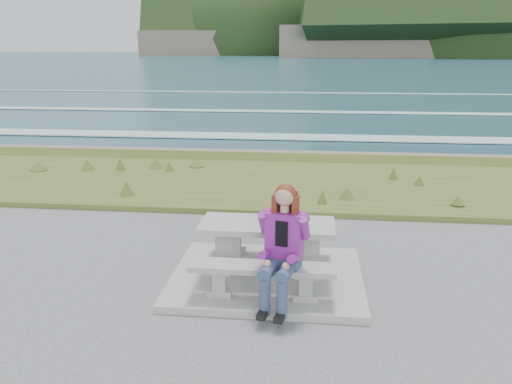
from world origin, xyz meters
TOP-DOWN VIEW (x-y plane):
  - concrete_slab at (0.00, 0.00)m, footprint 2.60×2.10m
  - picnic_table at (0.00, 0.00)m, footprint 1.80×0.75m
  - bench_landward at (0.00, -0.70)m, footprint 1.80×0.35m
  - bench_seaward at (0.00, 0.70)m, footprint 1.80×0.35m
  - grass_verge at (0.00, 5.00)m, footprint 160.00×4.50m
  - shore_drop at (0.00, 7.90)m, footprint 160.00×0.80m
  - ocean at (0.00, 25.09)m, footprint 1600.00×1600.00m
  - seated_woman at (0.23, -0.84)m, footprint 0.57×0.82m

SIDE VIEW (x-z plane):
  - ocean at x=0.00m, z-range -1.79..-1.70m
  - grass_verge at x=0.00m, z-range -0.11..0.11m
  - shore_drop at x=0.00m, z-range -1.10..1.10m
  - concrete_slab at x=0.00m, z-range 0.00..0.10m
  - bench_landward at x=0.00m, z-range 0.22..0.67m
  - bench_seaward at x=0.00m, z-range 0.22..0.67m
  - seated_woman at x=0.23m, z-range -0.10..1.38m
  - picnic_table at x=0.00m, z-range 0.31..1.06m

